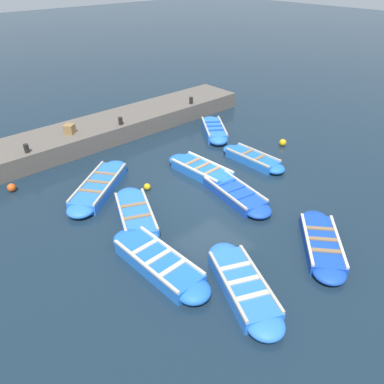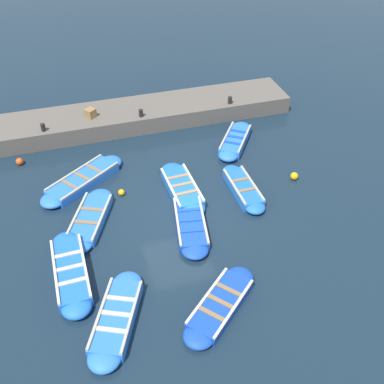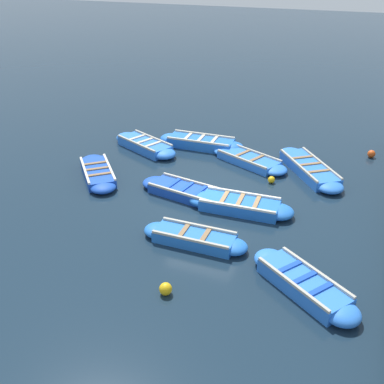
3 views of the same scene
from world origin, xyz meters
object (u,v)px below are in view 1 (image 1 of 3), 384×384
Objects in this scene: boat_bow_out at (235,193)px; boat_broadside at (253,159)px; boat_alongside at (136,215)px; buoy_yellow_far at (12,188)px; bollard_north at (191,100)px; boat_centre at (322,244)px; boat_far_corner at (99,186)px; buoy_white_drifting at (283,143)px; boat_tucked at (158,263)px; bollard_mid_south at (26,148)px; wooden_crate at (69,129)px; boat_near_quay at (202,170)px; bollard_mid_north at (120,121)px; boat_stern_in at (243,286)px; buoy_orange_near at (147,187)px; boat_outer_right at (214,130)px.

boat_broadside is at bearing -62.67° from boat_bow_out.
boat_alongside is 5.16m from buoy_yellow_far.
bollard_north is 1.11× the size of buoy_yellow_far.
boat_far_corner is at bearing 24.18° from boat_centre.
boat_far_corner is 11.87× the size of buoy_white_drifting.
bollard_mid_south is at bearing 2.71° from boat_tucked.
wooden_crate reaches higher than boat_alongside.
buoy_yellow_far is (9.49, 5.76, -0.01)m from boat_centre.
bollard_mid_south is 1.08× the size of buoy_white_drifting.
bollard_mid_south reaches higher than boat_tucked.
boat_tucked is 10.86× the size of bollard_mid_south.
bollard_north is at bearing -30.37° from boat_bow_out.
boat_near_quay is at bearing -114.13° from boat_far_corner.
boat_far_corner is at bearing 68.78° from boat_broadside.
boat_tucked is 10.86× the size of bollard_mid_north.
boat_stern_in is (-6.92, -0.24, 0.01)m from boat_far_corner.
boat_centre is at bearing -97.91° from boat_stern_in.
wooden_crate is (6.28, -0.89, 0.86)m from boat_alongside.
buoy_white_drifting is at bearing -44.40° from boat_centre.
bollard_north is at bearing -95.33° from wooden_crate.
boat_centre is at bearing -155.82° from boat_far_corner.
buoy_orange_near is (6.20, 1.93, -0.03)m from boat_centre.
wooden_crate is (3.90, -0.88, 0.83)m from boat_far_corner.
wooden_crate is (0.62, 2.24, 0.03)m from bollard_mid_north.
boat_broadside is at bearing -70.60° from boat_tucked.
bollard_north is at bearing -53.08° from boat_alongside.
boat_outer_right is 6.80m from wooden_crate.
wooden_crate is at bearing 39.50° from boat_broadside.
boat_stern_in is 10.24× the size of bollard_mid_south.
boat_centre is 0.89× the size of boat_near_quay.
boat_near_quay is at bearing -78.97° from boat_alongside.
boat_broadside reaches higher than boat_centre.
wooden_crate reaches higher than boat_near_quay.
boat_broadside is 8.12m from wooden_crate.
boat_outer_right is (7.86, -6.72, 0.01)m from boat_stern_in.
boat_centre is at bearing -146.35° from boat_alongside.
bollard_north is at bearing -90.00° from bollard_mid_south.
boat_far_corner is at bearing -10.57° from boat_tucked.
boat_centre is at bearing 175.93° from boat_near_quay.
boat_alongside is 11.11× the size of buoy_white_drifting.
boat_bow_out is at bearing -145.78° from bollard_mid_south.
boat_tucked is 14.62× the size of buoy_orange_near.
bollard_mid_north reaches higher than buoy_orange_near.
boat_near_quay is at bearing 142.25° from bollard_north.
boat_alongside is at bearing 101.03° from boat_near_quay.
boat_near_quay is at bearing -134.78° from bollard_mid_south.
boat_tucked is at bearing -177.29° from bollard_mid_south.
boat_centre is 9.77× the size of buoy_white_drifting.
boat_broadside is 9.07× the size of bollard_mid_north.
bollard_north reaches higher than boat_bow_out.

